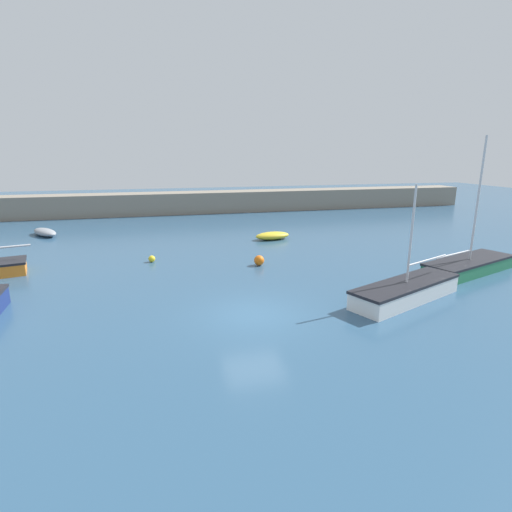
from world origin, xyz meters
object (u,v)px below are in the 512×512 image
object	(u,v)px
sailboat_short_mast	(406,291)
sailboat_tall_mast	(469,265)
mooring_buoy_yellow	(152,259)
mooring_buoy_orange	(259,260)
rowboat_blue_near	(272,236)
open_tender_yellow	(45,232)

from	to	relation	value
sailboat_short_mast	sailboat_tall_mast	world-z (taller)	sailboat_tall_mast
sailboat_short_mast	sailboat_tall_mast	bearing A→B (deg)	-176.31
mooring_buoy_yellow	mooring_buoy_orange	xyz separation A→B (m)	(6.01, -2.24, 0.10)
rowboat_blue_near	mooring_buoy_yellow	distance (m)	9.77
rowboat_blue_near	mooring_buoy_yellow	world-z (taller)	rowboat_blue_near
sailboat_short_mast	mooring_buoy_yellow	world-z (taller)	sailboat_short_mast
open_tender_yellow	mooring_buoy_yellow	xyz separation A→B (m)	(8.13, -10.00, -0.08)
mooring_buoy_orange	sailboat_short_mast	bearing A→B (deg)	-55.18
rowboat_blue_near	open_tender_yellow	world-z (taller)	rowboat_blue_near
sailboat_short_mast	mooring_buoy_yellow	size ratio (longest dim) A/B	15.61
open_tender_yellow	sailboat_tall_mast	bearing A→B (deg)	22.99
open_tender_yellow	mooring_buoy_yellow	size ratio (longest dim) A/B	8.34
rowboat_blue_near	mooring_buoy_orange	size ratio (longest dim) A/B	4.74
open_tender_yellow	rowboat_blue_near	bearing A→B (deg)	37.85
sailboat_short_mast	sailboat_tall_mast	xyz separation A→B (m)	(5.83, 2.90, -0.03)
mooring_buoy_yellow	sailboat_short_mast	bearing A→B (deg)	-40.32
open_tender_yellow	sailboat_short_mast	distance (m)	27.03
sailboat_tall_mast	open_tender_yellow	bearing A→B (deg)	127.33
rowboat_blue_near	mooring_buoy_yellow	size ratio (longest dim) A/B	7.05
rowboat_blue_near	sailboat_tall_mast	xyz separation A→B (m)	(7.96, -10.69, 0.13)
rowboat_blue_near	open_tender_yellow	bearing A→B (deg)	-26.37
open_tender_yellow	sailboat_short_mast	size ratio (longest dim) A/B	0.53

